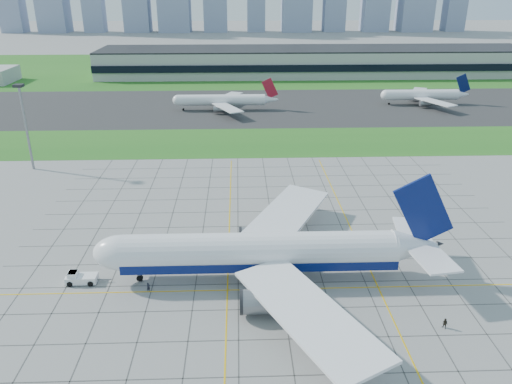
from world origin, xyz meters
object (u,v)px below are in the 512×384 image
at_px(pushback_tug, 80,278).
at_px(light_mast, 24,117).
at_px(crew_far, 445,324).
at_px(crew_near, 148,287).
at_px(airliner, 262,252).
at_px(distant_jet_1, 223,100).
at_px(distant_jet_2, 423,95).

bearing_deg(pushback_tug, light_mast, 116.98).
bearing_deg(crew_far, crew_near, -139.86).
relative_size(airliner, crew_near, 37.65).
bearing_deg(distant_jet_1, airliner, -85.47).
bearing_deg(crew_near, pushback_tug, 125.50).
bearing_deg(crew_far, airliner, -154.72).
distance_m(crew_near, crew_far, 51.61).
relative_size(light_mast, distant_jet_1, 0.58).
distance_m(pushback_tug, crew_near, 13.76).
xyz_separation_m(crew_near, crew_far, (50.10, -12.38, 0.03)).
xyz_separation_m(crew_near, distant_jet_2, (102.11, 148.51, 3.59)).
height_order(pushback_tug, crew_far, pushback_tug).
bearing_deg(pushback_tug, airliner, 0.33).
relative_size(airliner, distant_jet_2, 1.59).
distance_m(light_mast, distant_jet_1, 93.21).
bearing_deg(light_mast, crew_near, -55.71).
height_order(pushback_tug, distant_jet_2, distant_jet_2).
xyz_separation_m(crew_far, distant_jet_2, (52.01, 160.89, 3.55)).
height_order(airliner, distant_jet_1, airliner).
xyz_separation_m(pushback_tug, distant_jet_2, (115.43, 145.09, 3.45)).
distance_m(crew_near, distant_jet_1, 141.11).
distance_m(airliner, distant_jet_1, 137.53).
relative_size(airliner, crew_far, 36.34).
distance_m(airliner, crew_far, 33.61).
bearing_deg(crew_far, light_mast, -165.61).
height_order(airliner, pushback_tug, airliner).
xyz_separation_m(airliner, crew_near, (-20.94, -3.61, -4.85)).
bearing_deg(light_mast, airliner, -43.55).
relative_size(pushback_tug, crew_near, 4.66).
bearing_deg(distant_jet_1, light_mast, -127.02).
bearing_deg(distant_jet_1, crew_near, -94.10).
height_order(crew_near, distant_jet_2, distant_jet_2).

